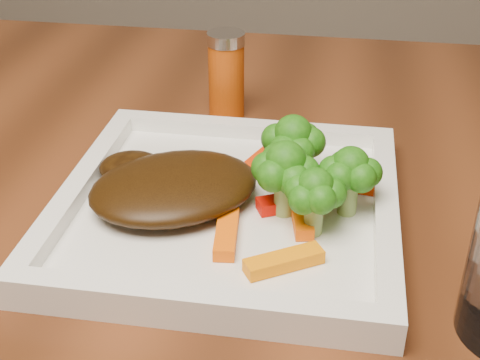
# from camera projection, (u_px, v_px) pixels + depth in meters

# --- Properties ---
(plate) EXTENTS (0.27, 0.27, 0.01)m
(plate) POSITION_uv_depth(u_px,v_px,m) (228.00, 211.00, 0.55)
(plate) COLOR white
(plate) RESTS_ON dining_table
(steak) EXTENTS (0.18, 0.17, 0.03)m
(steak) POSITION_uv_depth(u_px,v_px,m) (174.00, 187.00, 0.54)
(steak) COLOR #351F07
(steak) RESTS_ON plate
(broccoli_0) EXTENTS (0.08, 0.08, 0.07)m
(broccoli_0) POSITION_uv_depth(u_px,v_px,m) (293.00, 148.00, 0.55)
(broccoli_0) COLOR #367A14
(broccoli_0) RESTS_ON plate
(broccoli_1) EXTENTS (0.07, 0.07, 0.06)m
(broccoli_1) POSITION_uv_depth(u_px,v_px,m) (350.00, 177.00, 0.52)
(broccoli_1) COLOR #237613
(broccoli_1) RESTS_ON plate
(broccoli_2) EXTENTS (0.06, 0.06, 0.06)m
(broccoli_2) POSITION_uv_depth(u_px,v_px,m) (315.00, 200.00, 0.50)
(broccoli_2) COLOR #1C6210
(broccoli_2) RESTS_ON plate
(broccoli_3) EXTENTS (0.06, 0.06, 0.06)m
(broccoli_3) POSITION_uv_depth(u_px,v_px,m) (285.00, 179.00, 0.52)
(broccoli_3) COLOR #247613
(broccoli_3) RESTS_ON plate
(carrot_0) EXTENTS (0.06, 0.04, 0.01)m
(carrot_0) POSITION_uv_depth(u_px,v_px,m) (284.00, 261.00, 0.47)
(carrot_0) COLOR orange
(carrot_0) RESTS_ON plate
(carrot_2) EXTENTS (0.02, 0.06, 0.01)m
(carrot_2) POSITION_uv_depth(u_px,v_px,m) (226.00, 233.00, 0.50)
(carrot_2) COLOR #FE5E04
(carrot_2) RESTS_ON plate
(carrot_3) EXTENTS (0.06, 0.02, 0.01)m
(carrot_3) POSITION_uv_depth(u_px,v_px,m) (357.00, 184.00, 0.56)
(carrot_3) COLOR red
(carrot_3) RESTS_ON plate
(carrot_4) EXTENTS (0.03, 0.05, 0.01)m
(carrot_4) POSITION_uv_depth(u_px,v_px,m) (256.00, 164.00, 0.59)
(carrot_4) COLOR red
(carrot_4) RESTS_ON plate
(carrot_5) EXTENTS (0.02, 0.05, 0.01)m
(carrot_5) POSITION_uv_depth(u_px,v_px,m) (301.00, 216.00, 0.52)
(carrot_5) COLOR #FE5C04
(carrot_5) RESTS_ON plate
(carrot_6) EXTENTS (0.06, 0.04, 0.01)m
(carrot_6) POSITION_uv_depth(u_px,v_px,m) (294.00, 201.00, 0.54)
(carrot_6) COLOR red
(carrot_6) RESTS_ON plate
(spice_shaker) EXTENTS (0.04, 0.04, 0.09)m
(spice_shaker) POSITION_uv_depth(u_px,v_px,m) (226.00, 76.00, 0.69)
(spice_shaker) COLOR #BA450A
(spice_shaker) RESTS_ON dining_table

